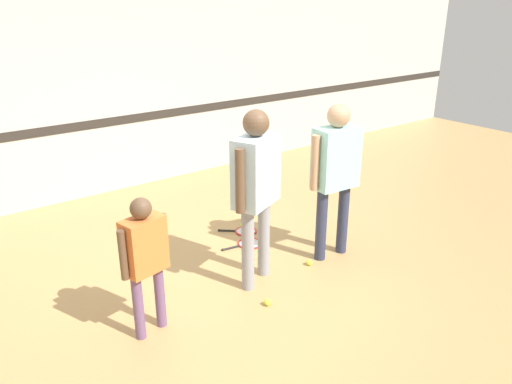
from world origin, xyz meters
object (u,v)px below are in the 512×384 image
Objects in this scene: racket_second_spare at (248,244)px; tennis_ball_by_spare_racket at (243,225)px; person_student_left at (145,252)px; racket_spare_on_floor at (244,231)px; tennis_ball_stray_left at (309,262)px; tennis_ball_near_instructor at (267,302)px; person_student_right at (336,166)px; person_instructor at (256,180)px.

tennis_ball_by_spare_racket is (0.22, 0.41, 0.02)m from racket_second_spare.
person_student_left is 2.36× the size of racket_second_spare.
tennis_ball_stray_left is at bearing 134.95° from racket_spare_on_floor.
tennis_ball_near_instructor reaches higher than racket_second_spare.
person_student_left is at bearing -146.81° from tennis_ball_by_spare_racket.
person_student_right reaches higher than tennis_ball_by_spare_racket.
person_student_left reaches higher than tennis_ball_near_instructor.
racket_spare_on_floor is (1.76, 1.08, -0.75)m from person_student_left.
tennis_ball_by_spare_racket is at bearing 36.86° from person_instructor.
person_instructor reaches higher than racket_spare_on_floor.
tennis_ball_stray_left is (-0.34, -0.03, -1.00)m from person_student_right.
person_student_left is 2.30m from tennis_ball_by_spare_racket.
person_student_right reaches higher than tennis_ball_stray_left.
person_instructor reaches higher than person_student_right.
tennis_ball_stray_left is at bearing -32.44° from person_instructor.
tennis_ball_stray_left reaches higher than racket_spare_on_floor.
person_student_right is (0.98, -0.07, -0.04)m from person_instructor.
person_student_left is (-1.20, -0.11, -0.32)m from person_instructor.
racket_spare_on_floor is 0.13m from tennis_ball_by_spare_racket.
person_instructor reaches higher than tennis_ball_stray_left.
tennis_ball_near_instructor and tennis_ball_stray_left have the same top height.
tennis_ball_near_instructor is at bearing -28.72° from person_student_left.
person_student_right is 3.72× the size of racket_spare_on_floor.
tennis_ball_near_instructor reaches higher than racket_spare_on_floor.
tennis_ball_by_spare_racket reaches higher than racket_spare_on_floor.
tennis_ball_near_instructor is (-0.58, -1.08, 0.02)m from racket_second_spare.
person_instructor reaches higher than tennis_ball_by_spare_racket.
person_instructor is 26.32× the size of tennis_ball_stray_left.
person_instructor is at bearing 170.85° from tennis_ball_stray_left.
person_student_right is 1.06m from tennis_ball_stray_left.
person_student_right is at bearing -11.23° from person_student_left.
person_student_right is 3.23× the size of racket_second_spare.
person_student_left is 18.55× the size of tennis_ball_near_instructor.
tennis_ball_near_instructor is 1.00× the size of tennis_ball_by_spare_racket.
person_instructor is 1.25m from person_student_left.
person_student_left is 1.29m from tennis_ball_near_instructor.
tennis_ball_near_instructor is (-1.16, -0.34, -1.00)m from person_student_right.
tennis_ball_by_spare_racket reaches higher than racket_second_spare.
person_student_right reaches higher than tennis_ball_near_instructor.
person_instructor is 1.32m from racket_second_spare.
racket_second_spare is at bearing 106.64° from tennis_ball_stray_left.
racket_spare_on_floor is (-0.42, 1.04, -1.03)m from person_student_right.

